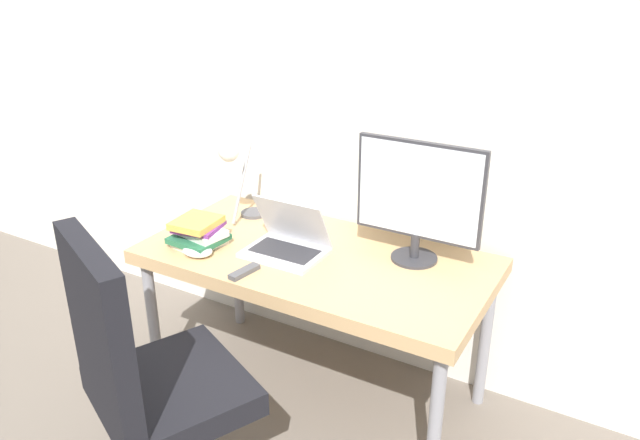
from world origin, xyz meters
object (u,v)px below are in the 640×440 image
(book_stack, at_px, (199,233))
(office_chair, at_px, (143,371))
(desk_lamp, at_px, (235,168))
(game_controller, at_px, (197,251))
(laptop, at_px, (287,242))
(monitor, at_px, (418,197))

(book_stack, bearing_deg, office_chair, -65.54)
(desk_lamp, xyz_separation_m, office_chair, (0.29, -0.93, -0.38))
(desk_lamp, bearing_deg, game_controller, -82.50)
(laptop, xyz_separation_m, office_chair, (-0.07, -0.79, -0.16))
(office_chair, height_order, game_controller, office_chair)
(game_controller, bearing_deg, book_stack, 125.08)
(monitor, relative_size, office_chair, 0.47)
(monitor, xyz_separation_m, desk_lamp, (-0.84, -0.07, -0.00))
(office_chair, bearing_deg, desk_lamp, 107.45)
(book_stack, height_order, game_controller, book_stack)
(laptop, xyz_separation_m, game_controller, (-0.31, -0.20, -0.03))
(laptop, xyz_separation_m, monitor, (0.49, 0.21, 0.23))
(laptop, distance_m, office_chair, 0.81)
(game_controller, bearing_deg, office_chair, -67.15)
(desk_lamp, xyz_separation_m, game_controller, (0.05, -0.35, -0.25))
(office_chair, relative_size, book_stack, 4.72)
(monitor, xyz_separation_m, book_stack, (-0.85, -0.34, -0.22))
(monitor, distance_m, game_controller, 0.94)
(book_stack, distance_m, game_controller, 0.10)
(laptop, relative_size, monitor, 0.62)
(game_controller, bearing_deg, laptop, 33.18)
(book_stack, bearing_deg, laptop, 18.73)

